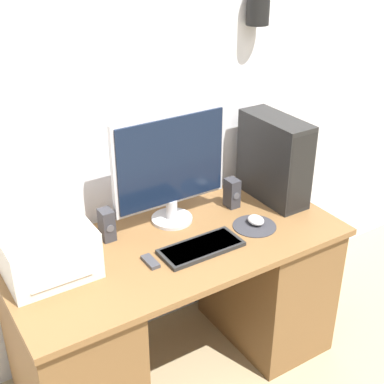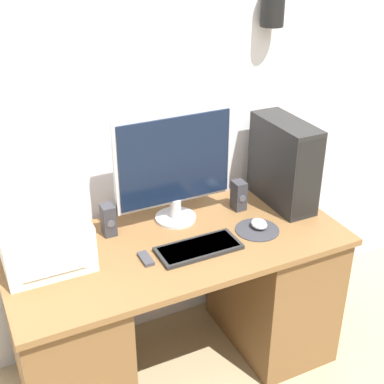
# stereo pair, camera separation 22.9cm
# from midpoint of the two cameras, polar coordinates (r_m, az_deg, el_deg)

# --- Properties ---
(wall_back) EXTENTS (6.40, 0.16, 2.70)m
(wall_back) POSITION_cam_midpoint_polar(r_m,az_deg,el_deg) (2.45, -3.07, 11.16)
(wall_back) COLOR silver
(wall_back) RESTS_ON ground_plane
(desk) EXTENTS (1.51, 0.70, 0.75)m
(desk) POSITION_cam_midpoint_polar(r_m,az_deg,el_deg) (2.59, 1.03, -12.13)
(desk) COLOR brown
(desk) RESTS_ON ground_plane
(monitor) EXTENTS (0.57, 0.19, 0.53)m
(monitor) POSITION_cam_midpoint_polar(r_m,az_deg,el_deg) (2.40, 0.84, 2.95)
(monitor) COLOR #B7B7BC
(monitor) RESTS_ON desk
(keyboard) EXTENTS (0.37, 0.16, 0.02)m
(keyboard) POSITION_cam_midpoint_polar(r_m,az_deg,el_deg) (2.32, 3.55, -6.07)
(keyboard) COLOR black
(keyboard) RESTS_ON desk
(mousepad) EXTENTS (0.20, 0.20, 0.00)m
(mousepad) POSITION_cam_midpoint_polar(r_m,az_deg,el_deg) (2.49, 9.59, -4.08)
(mousepad) COLOR #2D2D33
(mousepad) RESTS_ON desk
(mouse) EXTENTS (0.07, 0.09, 0.04)m
(mouse) POSITION_cam_midpoint_polar(r_m,az_deg,el_deg) (2.49, 9.79, -3.45)
(mouse) COLOR silver
(mouse) RESTS_ON mousepad
(computer_tower) EXTENTS (0.16, 0.40, 0.43)m
(computer_tower) POSITION_cam_midpoint_polar(r_m,az_deg,el_deg) (2.65, 12.25, 2.97)
(computer_tower) COLOR black
(computer_tower) RESTS_ON desk
(printer) EXTENTS (0.35, 0.27, 0.20)m
(printer) POSITION_cam_midpoint_polar(r_m,az_deg,el_deg) (2.22, -12.47, -5.60)
(printer) COLOR beige
(printer) RESTS_ON desk
(speaker_left) EXTENTS (0.06, 0.08, 0.15)m
(speaker_left) POSITION_cam_midpoint_polar(r_m,az_deg,el_deg) (2.40, -6.23, -3.05)
(speaker_left) COLOR #2D2D33
(speaker_left) RESTS_ON desk
(speaker_right) EXTENTS (0.06, 0.08, 0.15)m
(speaker_right) POSITION_cam_midpoint_polar(r_m,az_deg,el_deg) (2.61, 7.51, -0.42)
(speaker_right) COLOR #2D2D33
(speaker_right) RESTS_ON desk
(remote_control) EXTENTS (0.04, 0.10, 0.02)m
(remote_control) POSITION_cam_midpoint_polar(r_m,az_deg,el_deg) (2.25, -2.05, -7.22)
(remote_control) COLOR #38383D
(remote_control) RESTS_ON desk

